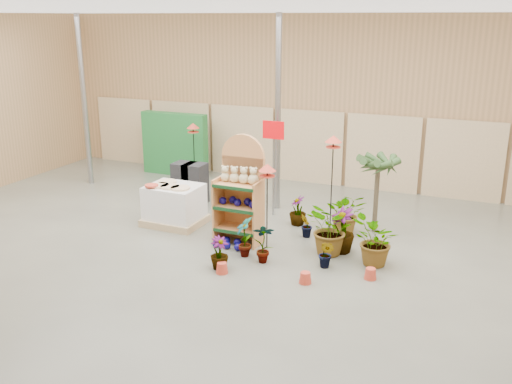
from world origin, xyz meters
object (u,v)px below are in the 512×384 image
potted_plant_2 (332,230)px  display_shelf (241,193)px  bird_table_front (267,170)px  pallet_stack (174,205)px

potted_plant_2 → display_shelf: bearing=178.7°
display_shelf → bird_table_front: size_ratio=1.28×
bird_table_front → pallet_stack: bearing=169.2°
bird_table_front → display_shelf: bearing=165.0°
display_shelf → pallet_stack: 1.86m
pallet_stack → potted_plant_2: 3.67m
potted_plant_2 → bird_table_front: bearing=-174.5°
pallet_stack → potted_plant_2: potted_plant_2 is taller
display_shelf → bird_table_front: 0.87m
display_shelf → pallet_stack: bearing=171.6°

